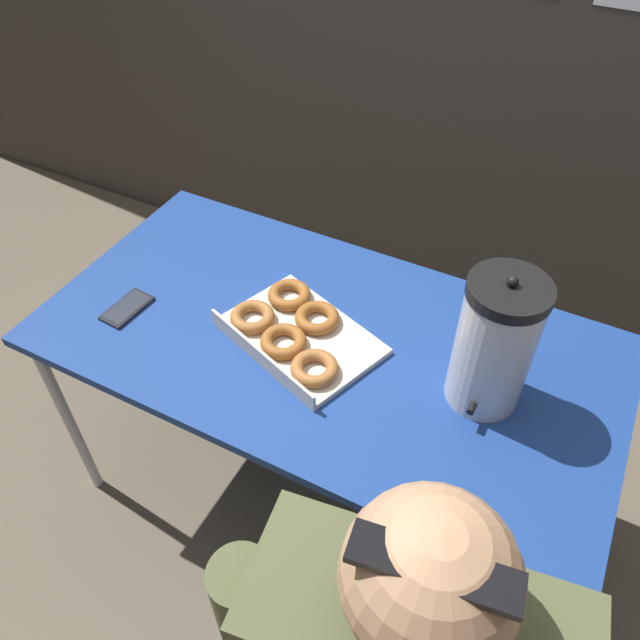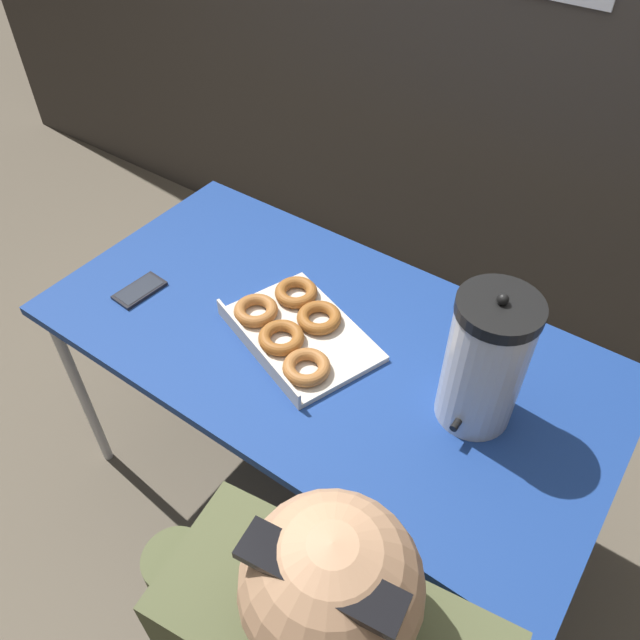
# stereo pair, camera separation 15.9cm
# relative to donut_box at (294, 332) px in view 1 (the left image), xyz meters

# --- Properties ---
(ground_plane) EXTENTS (12.00, 12.00, 0.00)m
(ground_plane) POSITION_rel_donut_box_xyz_m (0.07, 0.03, -0.78)
(ground_plane) COLOR brown
(folding_table) EXTENTS (1.51, 0.78, 0.76)m
(folding_table) POSITION_rel_donut_box_xyz_m (0.07, 0.03, -0.07)
(folding_table) COLOR navy
(folding_table) RESTS_ON ground
(donut_box) EXTENTS (0.47, 0.39, 0.05)m
(donut_box) POSITION_rel_donut_box_xyz_m (0.00, 0.00, 0.00)
(donut_box) COLOR beige
(donut_box) RESTS_ON folding_table
(coffee_urn) EXTENTS (0.18, 0.20, 0.37)m
(coffee_urn) POSITION_rel_donut_box_xyz_m (0.49, 0.04, 0.15)
(coffee_urn) COLOR silver
(coffee_urn) RESTS_ON folding_table
(cell_phone) EXTENTS (0.09, 0.15, 0.01)m
(cell_phone) POSITION_rel_donut_box_xyz_m (-0.46, -0.12, -0.02)
(cell_phone) COLOR black
(cell_phone) RESTS_ON folding_table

